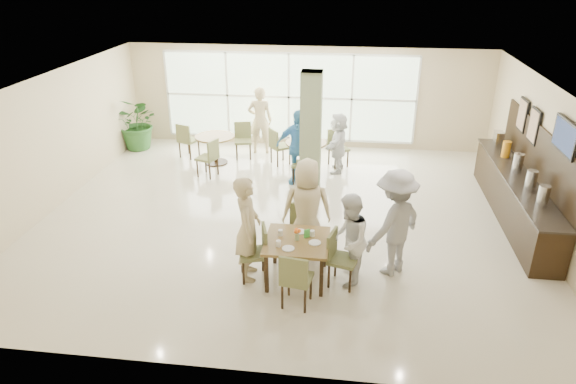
# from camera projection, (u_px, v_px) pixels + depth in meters

# --- Properties ---
(ground) EXTENTS (10.00, 10.00, 0.00)m
(ground) POSITION_uv_depth(u_px,v_px,m) (286.00, 215.00, 10.82)
(ground) COLOR beige
(ground) RESTS_ON ground
(room_shell) EXTENTS (10.00, 10.00, 10.00)m
(room_shell) POSITION_uv_depth(u_px,v_px,m) (286.00, 139.00, 10.11)
(room_shell) COLOR white
(room_shell) RESTS_ON ground
(window_bank) EXTENTS (7.00, 0.04, 7.00)m
(window_bank) POSITION_uv_depth(u_px,v_px,m) (289.00, 97.00, 14.31)
(window_bank) COLOR silver
(window_bank) RESTS_ON ground
(column) EXTENTS (0.45, 0.45, 2.80)m
(column) POSITION_uv_depth(u_px,v_px,m) (311.00, 135.00, 11.27)
(column) COLOR #747D57
(column) RESTS_ON ground
(main_table) EXTENTS (1.04, 1.04, 0.75)m
(main_table) POSITION_uv_depth(u_px,v_px,m) (297.00, 244.00, 8.42)
(main_table) COLOR brown
(main_table) RESTS_ON ground
(round_table_left) EXTENTS (1.03, 1.03, 0.75)m
(round_table_left) POSITION_uv_depth(u_px,v_px,m) (215.00, 143.00, 13.35)
(round_table_left) COLOR brown
(round_table_left) RESTS_ON ground
(round_table_right) EXTENTS (1.02, 1.02, 0.75)m
(round_table_right) POSITION_uv_depth(u_px,v_px,m) (306.00, 149.00, 12.90)
(round_table_right) COLOR brown
(round_table_right) RESTS_ON ground
(chairs_main_table) EXTENTS (2.05, 1.99, 0.95)m
(chairs_main_table) POSITION_uv_depth(u_px,v_px,m) (299.00, 255.00, 8.49)
(chairs_main_table) COLOR #5C6537
(chairs_main_table) RESTS_ON ground
(chairs_table_left) EXTENTS (2.03, 1.91, 0.95)m
(chairs_table_left) POSITION_uv_depth(u_px,v_px,m) (213.00, 146.00, 13.37)
(chairs_table_left) COLOR #5C6537
(chairs_table_left) RESTS_ON ground
(chairs_table_right) EXTENTS (2.13, 1.73, 0.95)m
(chairs_table_right) POSITION_uv_depth(u_px,v_px,m) (307.00, 153.00, 12.91)
(chairs_table_right) COLOR #5C6537
(chairs_table_right) RESTS_ON ground
(tabletop_clutter) EXTENTS (0.73, 0.77, 0.21)m
(tabletop_clutter) POSITION_uv_depth(u_px,v_px,m) (297.00, 237.00, 8.36)
(tabletop_clutter) COLOR white
(tabletop_clutter) RESTS_ON main_table
(buffet_counter) EXTENTS (0.64, 4.70, 1.95)m
(buffet_counter) POSITION_uv_depth(u_px,v_px,m) (516.00, 193.00, 10.50)
(buffet_counter) COLOR black
(buffet_counter) RESTS_ON ground
(wall_tv) EXTENTS (0.06, 1.00, 0.58)m
(wall_tv) POSITION_uv_depth(u_px,v_px,m) (565.00, 137.00, 8.81)
(wall_tv) COLOR black
(wall_tv) RESTS_ON ground
(framed_art_a) EXTENTS (0.05, 0.55, 0.70)m
(framed_art_a) POSITION_uv_depth(u_px,v_px,m) (534.00, 126.00, 10.38)
(framed_art_a) COLOR black
(framed_art_a) RESTS_ON ground
(framed_art_b) EXTENTS (0.05, 0.55, 0.70)m
(framed_art_b) POSITION_uv_depth(u_px,v_px,m) (523.00, 115.00, 11.10)
(framed_art_b) COLOR black
(framed_art_b) RESTS_ON ground
(potted_plant) EXTENTS (1.55, 1.55, 1.50)m
(potted_plant) POSITION_uv_depth(u_px,v_px,m) (138.00, 123.00, 14.29)
(potted_plant) COLOR #285B24
(potted_plant) RESTS_ON ground
(teen_left) EXTENTS (0.54, 0.73, 1.82)m
(teen_left) POSITION_uv_depth(u_px,v_px,m) (248.00, 228.00, 8.40)
(teen_left) COLOR #C6B284
(teen_left) RESTS_ON ground
(teen_far) EXTENTS (0.95, 0.62, 1.82)m
(teen_far) POSITION_uv_depth(u_px,v_px,m) (307.00, 208.00, 9.08)
(teen_far) COLOR #C6B284
(teen_far) RESTS_ON ground
(teen_right) EXTENTS (0.63, 0.79, 1.59)m
(teen_right) POSITION_uv_depth(u_px,v_px,m) (349.00, 240.00, 8.29)
(teen_right) COLOR white
(teen_right) RESTS_ON ground
(teen_standing) EXTENTS (1.33, 1.37, 1.88)m
(teen_standing) POSITION_uv_depth(u_px,v_px,m) (395.00, 223.00, 8.52)
(teen_standing) COLOR #969698
(teen_standing) RESTS_ON ground
(adult_a) EXTENTS (1.14, 0.77, 1.80)m
(adult_a) POSITION_uv_depth(u_px,v_px,m) (298.00, 147.00, 12.03)
(adult_a) COLOR #4491CC
(adult_a) RESTS_ON ground
(adult_b) EXTENTS (0.73, 1.46, 1.52)m
(adult_b) POSITION_uv_depth(u_px,v_px,m) (338.00, 143.00, 12.76)
(adult_b) COLOR white
(adult_b) RESTS_ON ground
(adult_standing) EXTENTS (0.71, 0.50, 1.85)m
(adult_standing) POSITION_uv_depth(u_px,v_px,m) (260.00, 120.00, 13.93)
(adult_standing) COLOR #C6B284
(adult_standing) RESTS_ON ground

